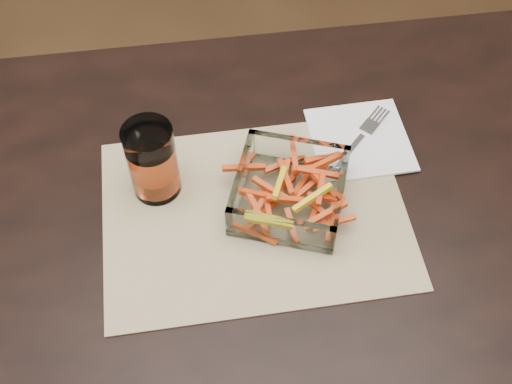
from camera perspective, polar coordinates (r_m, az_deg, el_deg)
The scene contains 6 objects.
dining_table at distance 1.02m, azimuth 6.86°, elevation -6.43°, with size 1.60×0.90×0.75m.
placemat at distance 0.96m, azimuth -0.12°, elevation -1.87°, with size 0.45×0.33×0.00m, color tan.
glass_bowl at distance 0.95m, azimuth 2.98°, elevation -0.01°, with size 0.20×0.20×0.06m.
tumbler at distance 0.95m, azimuth -9.17°, elevation 2.59°, with size 0.07×0.07×0.13m.
napkin at distance 1.05m, azimuth 9.22°, elevation 4.62°, with size 0.15×0.15×0.00m, color white.
fork at distance 1.05m, azimuth 9.18°, elevation 4.67°, with size 0.13×0.14×0.00m.
Camera 1 is at (-0.19, -0.47, 1.55)m, focal length 45.00 mm.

